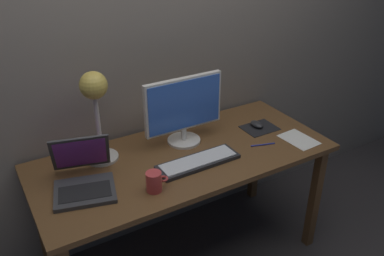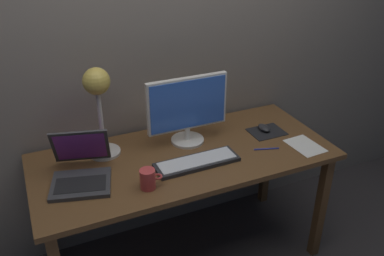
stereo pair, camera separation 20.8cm
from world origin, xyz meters
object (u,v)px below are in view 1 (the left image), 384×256
Objects in this scene: monitor at (184,108)px; mouse at (257,124)px; pen at (263,145)px; laptop at (83,173)px; coffee_mug at (154,182)px; keyboard_main at (198,162)px; desk_lamp at (95,99)px.

monitor reaches higher than mouse.
monitor is 0.49m from pen.
mouse is (0.46, -0.07, -0.19)m from monitor.
coffee_mug is (0.27, -0.21, -0.02)m from laptop.
laptop is 3.56× the size of coffee_mug.
monitor is at bearing 43.79° from coffee_mug.
keyboard_main is at bearing 176.83° from pen.
monitor is 4.76× the size of mouse.
pen is at bearing -35.65° from monitor.
laptop is at bearing -177.66° from mouse.
mouse is 0.22m from pen.
keyboard_main is at bearing -101.72° from monitor.
coffee_mug is 0.70m from pen.
keyboard_main is 0.41m from pen.
coffee_mug is (-0.80, -0.26, 0.03)m from mouse.
desk_lamp reaches higher than coffee_mug.
monitor reaches higher than keyboard_main.
desk_lamp is 0.94m from pen.
laptop is at bearing 141.31° from coffee_mug.
laptop is at bearing -130.82° from desk_lamp.
keyboard_main is 0.54m from mouse.
laptop is 4.05× the size of mouse.
keyboard_main is 3.15× the size of pen.
monitor is 0.48m from desk_lamp.
keyboard_main is 4.60× the size of mouse.
mouse is at bearing 61.15° from pen.
pen is (0.41, -0.02, -0.01)m from keyboard_main.
desk_lamp is 4.42× the size of coffee_mug.
laptop reaches higher than mouse.
pen is (0.36, -0.26, -0.21)m from monitor.
desk_lamp is (0.15, 0.17, 0.28)m from laptop.
desk_lamp reaches higher than monitor.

